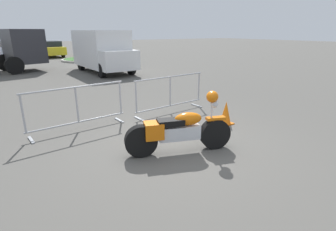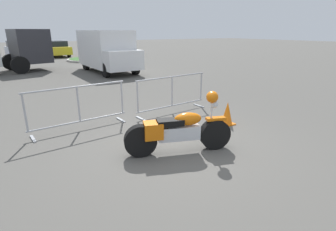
% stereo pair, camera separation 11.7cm
% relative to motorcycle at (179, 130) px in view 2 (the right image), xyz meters
% --- Properties ---
extents(ground_plane, '(120.00, 120.00, 0.00)m').
position_rel_motorcycle_xyz_m(ground_plane, '(0.12, 0.29, -0.46)').
color(ground_plane, '#54514C').
extents(motorcycle, '(2.07, 0.85, 1.20)m').
position_rel_motorcycle_xyz_m(motorcycle, '(0.00, 0.00, 0.00)').
color(motorcycle, black).
rests_on(motorcycle, ground).
extents(crowd_barrier_near, '(2.39, 0.63, 1.07)m').
position_rel_motorcycle_xyz_m(crowd_barrier_near, '(-1.32, 2.31, 0.10)').
color(crowd_barrier_near, '#9EA0A5').
rests_on(crowd_barrier_near, ground).
extents(crowd_barrier_far, '(2.39, 0.63, 1.07)m').
position_rel_motorcycle_xyz_m(crowd_barrier_far, '(1.32, 2.31, 0.10)').
color(crowd_barrier_far, '#9EA0A5').
rests_on(crowd_barrier_far, ground).
extents(delivery_van, '(2.16, 5.07, 2.31)m').
position_rel_motorcycle_xyz_m(delivery_van, '(2.47, 11.07, 0.78)').
color(delivery_van, white).
rests_on(delivery_van, ground).
extents(parked_car_white, '(2.17, 4.44, 1.46)m').
position_rel_motorcycle_xyz_m(parked_car_white, '(-1.35, 22.73, 0.28)').
color(parked_car_white, white).
rests_on(parked_car_white, ground).
extents(parked_car_yellow, '(2.09, 4.27, 1.40)m').
position_rel_motorcycle_xyz_m(parked_car_yellow, '(1.64, 22.71, 0.25)').
color(parked_car_yellow, yellow).
rests_on(parked_car_yellow, ground).
extents(pedestrian, '(0.41, 0.41, 1.69)m').
position_rel_motorcycle_xyz_m(pedestrian, '(3.78, 13.48, 0.46)').
color(pedestrian, '#262838').
rests_on(pedestrian, ground).
extents(planter_island, '(4.18, 4.18, 1.17)m').
position_rel_motorcycle_xyz_m(planter_island, '(3.61, 17.94, -0.18)').
color(planter_island, '#ADA89E').
rests_on(planter_island, ground).
extents(traffic_cone, '(0.34, 0.34, 0.59)m').
position_rel_motorcycle_xyz_m(traffic_cone, '(1.96, 0.69, -0.17)').
color(traffic_cone, orange).
rests_on(traffic_cone, ground).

